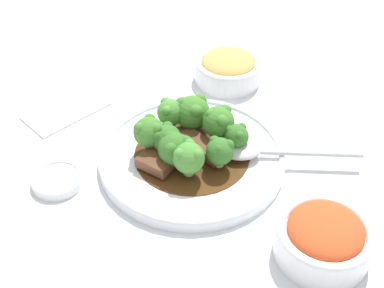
{
  "coord_description": "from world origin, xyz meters",
  "views": [
    {
      "loc": [
        -0.41,
        -0.39,
        0.53
      ],
      "look_at": [
        0.0,
        0.0,
        0.03
      ],
      "focal_mm": 50.0,
      "sensor_mm": 36.0,
      "label": 1
    }
  ],
  "objects_px": {
    "broccoli_floret_0": "(218,122)",
    "side_bowl_kimchi": "(324,237)",
    "broccoli_floret_1": "(167,139)",
    "broccoli_floret_5": "(176,149)",
    "broccoli_floret_6": "(236,136)",
    "broccoli_floret_8": "(171,112)",
    "serving_spoon": "(251,150)",
    "sauce_dish": "(57,180)",
    "broccoli_floret_3": "(193,112)",
    "beef_strip_0": "(202,147)",
    "broccoli_floret_7": "(149,132)",
    "beef_strip_1": "(157,162)",
    "broccoli_floret_4": "(189,157)",
    "beef_strip_2": "(179,136)",
    "broccoli_floret_2": "(220,151)",
    "main_plate": "(192,157)",
    "side_bowl_appetizer": "(228,68)"
  },
  "relations": [
    {
      "from": "broccoli_floret_7",
      "to": "sauce_dish",
      "type": "distance_m",
      "value": 0.14
    },
    {
      "from": "broccoli_floret_3",
      "to": "beef_strip_2",
      "type": "bearing_deg",
      "value": -172.09
    },
    {
      "from": "broccoli_floret_6",
      "to": "side_bowl_kimchi",
      "type": "distance_m",
      "value": 0.19
    },
    {
      "from": "broccoli_floret_5",
      "to": "broccoli_floret_7",
      "type": "height_order",
      "value": "broccoli_floret_7"
    },
    {
      "from": "broccoli_floret_1",
      "to": "beef_strip_1",
      "type": "bearing_deg",
      "value": -163.58
    },
    {
      "from": "beef_strip_0",
      "to": "broccoli_floret_2",
      "type": "distance_m",
      "value": 0.04
    },
    {
      "from": "broccoli_floret_6",
      "to": "broccoli_floret_5",
      "type": "bearing_deg",
      "value": 155.31
    },
    {
      "from": "serving_spoon",
      "to": "side_bowl_appetizer",
      "type": "distance_m",
      "value": 0.22
    },
    {
      "from": "broccoli_floret_2",
      "to": "broccoli_floret_3",
      "type": "distance_m",
      "value": 0.09
    },
    {
      "from": "broccoli_floret_3",
      "to": "serving_spoon",
      "type": "relative_size",
      "value": 0.31
    },
    {
      "from": "broccoli_floret_0",
      "to": "broccoli_floret_1",
      "type": "relative_size",
      "value": 1.18
    },
    {
      "from": "side_bowl_appetizer",
      "to": "beef_strip_0",
      "type": "bearing_deg",
      "value": -149.21
    },
    {
      "from": "beef_strip_2",
      "to": "broccoli_floret_5",
      "type": "relative_size",
      "value": 1.37
    },
    {
      "from": "broccoli_floret_6",
      "to": "main_plate",
      "type": "bearing_deg",
      "value": 140.64
    },
    {
      "from": "main_plate",
      "to": "broccoli_floret_1",
      "type": "xyz_separation_m",
      "value": [
        -0.03,
        0.02,
        0.04
      ]
    },
    {
      "from": "main_plate",
      "to": "beef_strip_2",
      "type": "height_order",
      "value": "beef_strip_2"
    },
    {
      "from": "beef_strip_1",
      "to": "broccoli_floret_1",
      "type": "xyz_separation_m",
      "value": [
        0.03,
        0.01,
        0.02
      ]
    },
    {
      "from": "broccoli_floret_8",
      "to": "beef_strip_2",
      "type": "bearing_deg",
      "value": -110.21
    },
    {
      "from": "broccoli_floret_5",
      "to": "side_bowl_kimchi",
      "type": "relative_size",
      "value": 0.43
    },
    {
      "from": "broccoli_floret_4",
      "to": "beef_strip_1",
      "type": "bearing_deg",
      "value": 114.83
    },
    {
      "from": "beef_strip_1",
      "to": "broccoli_floret_3",
      "type": "height_order",
      "value": "broccoli_floret_3"
    },
    {
      "from": "broccoli_floret_3",
      "to": "broccoli_floret_5",
      "type": "xyz_separation_m",
      "value": [
        -0.08,
        -0.04,
        -0.0
      ]
    },
    {
      "from": "broccoli_floret_0",
      "to": "broccoli_floret_3",
      "type": "distance_m",
      "value": 0.05
    },
    {
      "from": "broccoli_floret_1",
      "to": "sauce_dish",
      "type": "distance_m",
      "value": 0.16
    },
    {
      "from": "broccoli_floret_5",
      "to": "broccoli_floret_6",
      "type": "bearing_deg",
      "value": -24.69
    },
    {
      "from": "broccoli_floret_1",
      "to": "beef_strip_0",
      "type": "bearing_deg",
      "value": -40.27
    },
    {
      "from": "broccoli_floret_0",
      "to": "broccoli_floret_2",
      "type": "distance_m",
      "value": 0.06
    },
    {
      "from": "beef_strip_0",
      "to": "side_bowl_kimchi",
      "type": "distance_m",
      "value": 0.22
    },
    {
      "from": "sauce_dish",
      "to": "beef_strip_1",
      "type": "bearing_deg",
      "value": -39.96
    },
    {
      "from": "broccoli_floret_5",
      "to": "sauce_dish",
      "type": "height_order",
      "value": "broccoli_floret_5"
    },
    {
      "from": "sauce_dish",
      "to": "side_bowl_kimchi",
      "type": "bearing_deg",
      "value": -65.32
    },
    {
      "from": "main_plate",
      "to": "broccoli_floret_1",
      "type": "bearing_deg",
      "value": 137.42
    },
    {
      "from": "main_plate",
      "to": "beef_strip_1",
      "type": "xyz_separation_m",
      "value": [
        -0.05,
        0.02,
        0.02
      ]
    },
    {
      "from": "serving_spoon",
      "to": "sauce_dish",
      "type": "distance_m",
      "value": 0.27
    },
    {
      "from": "beef_strip_2",
      "to": "serving_spoon",
      "type": "distance_m",
      "value": 0.11
    },
    {
      "from": "side_bowl_appetizer",
      "to": "beef_strip_2",
      "type": "bearing_deg",
      "value": -160.19
    },
    {
      "from": "side_bowl_kimchi",
      "to": "broccoli_floret_3",
      "type": "bearing_deg",
      "value": 79.23
    },
    {
      "from": "broccoli_floret_3",
      "to": "broccoli_floret_1",
      "type": "bearing_deg",
      "value": -167.68
    },
    {
      "from": "broccoli_floret_7",
      "to": "broccoli_floret_8",
      "type": "xyz_separation_m",
      "value": [
        0.05,
        0.01,
        -0.0
      ]
    },
    {
      "from": "broccoli_floret_0",
      "to": "side_bowl_kimchi",
      "type": "xyz_separation_m",
      "value": [
        -0.06,
        -0.22,
        -0.02
      ]
    },
    {
      "from": "broccoli_floret_4",
      "to": "serving_spoon",
      "type": "distance_m",
      "value": 0.1
    },
    {
      "from": "broccoli_floret_1",
      "to": "sauce_dish",
      "type": "height_order",
      "value": "broccoli_floret_1"
    },
    {
      "from": "broccoli_floret_4",
      "to": "broccoli_floret_3",
      "type": "bearing_deg",
      "value": 40.78
    },
    {
      "from": "beef_strip_0",
      "to": "serving_spoon",
      "type": "bearing_deg",
      "value": -51.96
    },
    {
      "from": "broccoli_floret_7",
      "to": "serving_spoon",
      "type": "distance_m",
      "value": 0.15
    },
    {
      "from": "broccoli_floret_7",
      "to": "sauce_dish",
      "type": "relative_size",
      "value": 0.76
    },
    {
      "from": "broccoli_floret_0",
      "to": "broccoli_floret_1",
      "type": "distance_m",
      "value": 0.08
    },
    {
      "from": "broccoli_floret_1",
      "to": "broccoli_floret_5",
      "type": "distance_m",
      "value": 0.03
    },
    {
      "from": "broccoli_floret_8",
      "to": "serving_spoon",
      "type": "distance_m",
      "value": 0.13
    },
    {
      "from": "broccoli_floret_4",
      "to": "sauce_dish",
      "type": "height_order",
      "value": "broccoli_floret_4"
    }
  ]
}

